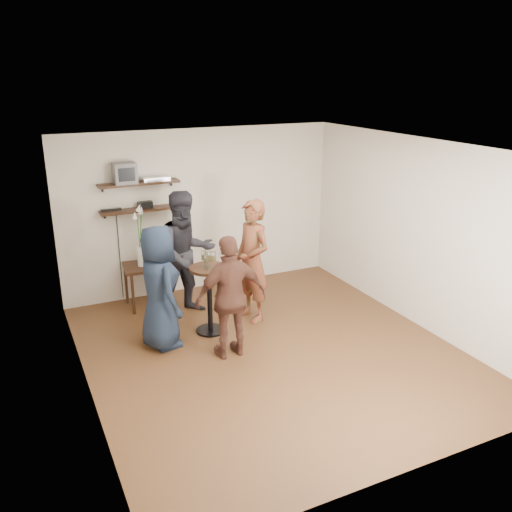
{
  "coord_description": "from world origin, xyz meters",
  "views": [
    {
      "loc": [
        -2.83,
        -5.51,
        3.42
      ],
      "look_at": [
        -0.02,
        0.4,
        1.18
      ],
      "focal_mm": 38.0,
      "sensor_mm": 36.0,
      "label": 1
    }
  ],
  "objects_px": {
    "person_navy": "(159,288)",
    "person_brown": "(231,297)",
    "dvd_deck": "(155,179)",
    "drinks_table": "(209,291)",
    "side_table": "(143,272)",
    "person_dark": "(186,254)",
    "person_plaid": "(252,261)",
    "radio": "(145,205)",
    "crt_monitor": "(124,173)"
  },
  "relations": [
    {
      "from": "dvd_deck",
      "to": "person_plaid",
      "type": "xyz_separation_m",
      "value": [
        0.96,
        -1.36,
        -1.02
      ]
    },
    {
      "from": "person_brown",
      "to": "radio",
      "type": "bearing_deg",
      "value": -79.52
    },
    {
      "from": "dvd_deck",
      "to": "drinks_table",
      "type": "bearing_deg",
      "value": -80.4
    },
    {
      "from": "dvd_deck",
      "to": "drinks_table",
      "type": "height_order",
      "value": "dvd_deck"
    },
    {
      "from": "person_dark",
      "to": "person_brown",
      "type": "height_order",
      "value": "person_dark"
    },
    {
      "from": "person_plaid",
      "to": "person_navy",
      "type": "bearing_deg",
      "value": -91.85
    },
    {
      "from": "crt_monitor",
      "to": "radio",
      "type": "xyz_separation_m",
      "value": [
        0.27,
        0.0,
        -0.5
      ]
    },
    {
      "from": "dvd_deck",
      "to": "radio",
      "type": "height_order",
      "value": "dvd_deck"
    },
    {
      "from": "crt_monitor",
      "to": "side_table",
      "type": "bearing_deg",
      "value": -68.82
    },
    {
      "from": "radio",
      "to": "person_dark",
      "type": "height_order",
      "value": "person_dark"
    },
    {
      "from": "dvd_deck",
      "to": "person_navy",
      "type": "bearing_deg",
      "value": -106.03
    },
    {
      "from": "radio",
      "to": "person_plaid",
      "type": "bearing_deg",
      "value": -49.96
    },
    {
      "from": "dvd_deck",
      "to": "drinks_table",
      "type": "relative_size",
      "value": 0.42
    },
    {
      "from": "dvd_deck",
      "to": "person_plaid",
      "type": "relative_size",
      "value": 0.23
    },
    {
      "from": "person_plaid",
      "to": "radio",
      "type": "bearing_deg",
      "value": -151.41
    },
    {
      "from": "dvd_deck",
      "to": "person_navy",
      "type": "xyz_separation_m",
      "value": [
        -0.46,
        -1.6,
        -1.08
      ]
    },
    {
      "from": "radio",
      "to": "person_plaid",
      "type": "height_order",
      "value": "person_plaid"
    },
    {
      "from": "person_dark",
      "to": "person_brown",
      "type": "distance_m",
      "value": 1.45
    },
    {
      "from": "drinks_table",
      "to": "person_brown",
      "type": "bearing_deg",
      "value": -89.09
    },
    {
      "from": "drinks_table",
      "to": "person_navy",
      "type": "height_order",
      "value": "person_navy"
    },
    {
      "from": "dvd_deck",
      "to": "side_table",
      "type": "height_order",
      "value": "dvd_deck"
    },
    {
      "from": "radio",
      "to": "person_navy",
      "type": "distance_m",
      "value": 1.77
    },
    {
      "from": "drinks_table",
      "to": "person_navy",
      "type": "xyz_separation_m",
      "value": [
        -0.71,
        -0.1,
        0.21
      ]
    },
    {
      "from": "dvd_deck",
      "to": "radio",
      "type": "relative_size",
      "value": 1.82
    },
    {
      "from": "drinks_table",
      "to": "person_brown",
      "type": "relative_size",
      "value": 0.6
    },
    {
      "from": "dvd_deck",
      "to": "side_table",
      "type": "relative_size",
      "value": 0.6
    },
    {
      "from": "person_dark",
      "to": "drinks_table",
      "type": "bearing_deg",
      "value": -90.0
    },
    {
      "from": "side_table",
      "to": "person_plaid",
      "type": "xyz_separation_m",
      "value": [
        1.31,
        -1.09,
        0.33
      ]
    },
    {
      "from": "side_table",
      "to": "drinks_table",
      "type": "height_order",
      "value": "drinks_table"
    },
    {
      "from": "person_dark",
      "to": "side_table",
      "type": "bearing_deg",
      "value": 129.44
    },
    {
      "from": "dvd_deck",
      "to": "side_table",
      "type": "xyz_separation_m",
      "value": [
        -0.35,
        -0.27,
        -1.34
      ]
    },
    {
      "from": "person_navy",
      "to": "person_brown",
      "type": "distance_m",
      "value": 0.96
    },
    {
      "from": "crt_monitor",
      "to": "person_dark",
      "type": "relative_size",
      "value": 0.17
    },
    {
      "from": "radio",
      "to": "person_brown",
      "type": "height_order",
      "value": "person_brown"
    },
    {
      "from": "dvd_deck",
      "to": "person_brown",
      "type": "xyz_separation_m",
      "value": [
        0.27,
        -2.22,
        -1.11
      ]
    },
    {
      "from": "crt_monitor",
      "to": "person_brown",
      "type": "relative_size",
      "value": 0.2
    },
    {
      "from": "crt_monitor",
      "to": "dvd_deck",
      "type": "bearing_deg",
      "value": 0.0
    },
    {
      "from": "person_navy",
      "to": "dvd_deck",
      "type": "bearing_deg",
      "value": -23.77
    },
    {
      "from": "dvd_deck",
      "to": "person_plaid",
      "type": "height_order",
      "value": "dvd_deck"
    },
    {
      "from": "crt_monitor",
      "to": "person_plaid",
      "type": "xyz_separation_m",
      "value": [
        1.41,
        -1.36,
        -1.14
      ]
    },
    {
      "from": "side_table",
      "to": "person_dark",
      "type": "bearing_deg",
      "value": -44.47
    },
    {
      "from": "radio",
      "to": "drinks_table",
      "type": "relative_size",
      "value": 0.23
    },
    {
      "from": "crt_monitor",
      "to": "person_brown",
      "type": "height_order",
      "value": "crt_monitor"
    },
    {
      "from": "side_table",
      "to": "person_plaid",
      "type": "height_order",
      "value": "person_plaid"
    },
    {
      "from": "person_plaid",
      "to": "person_dark",
      "type": "height_order",
      "value": "person_dark"
    },
    {
      "from": "person_navy",
      "to": "drinks_table",
      "type": "bearing_deg",
      "value": -90.0
    },
    {
      "from": "dvd_deck",
      "to": "person_navy",
      "type": "distance_m",
      "value": 1.99
    },
    {
      "from": "person_brown",
      "to": "crt_monitor",
      "type": "bearing_deg",
      "value": -73.0
    },
    {
      "from": "person_plaid",
      "to": "person_brown",
      "type": "bearing_deg",
      "value": -50.26
    },
    {
      "from": "drinks_table",
      "to": "person_dark",
      "type": "distance_m",
      "value": 0.79
    }
  ]
}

